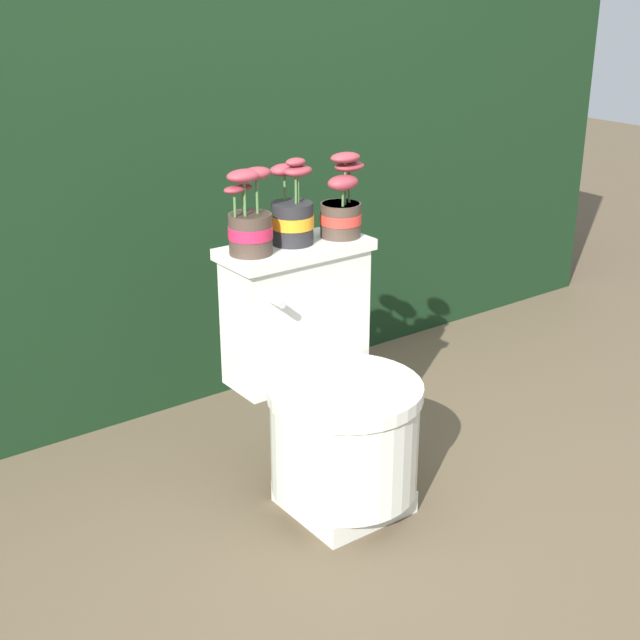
{
  "coord_description": "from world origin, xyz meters",
  "views": [
    {
      "loc": [
        -1.36,
        -1.7,
        1.4
      ],
      "look_at": [
        -0.06,
        0.06,
        0.52
      ],
      "focal_mm": 50.0,
      "sensor_mm": 36.0,
      "label": 1
    }
  ],
  "objects_px": {
    "potted_plant_left": "(250,222)",
    "potted_plant_middle": "(342,207)",
    "toilet": "(329,400)",
    "potted_plant_midleft": "(292,214)"
  },
  "relations": [
    {
      "from": "potted_plant_left",
      "to": "potted_plant_middle",
      "type": "relative_size",
      "value": 0.96
    },
    {
      "from": "toilet",
      "to": "potted_plant_middle",
      "type": "distance_m",
      "value": 0.52
    },
    {
      "from": "toilet",
      "to": "potted_plant_midleft",
      "type": "relative_size",
      "value": 3.04
    },
    {
      "from": "potted_plant_left",
      "to": "potted_plant_middle",
      "type": "height_order",
      "value": "potted_plant_middle"
    },
    {
      "from": "potted_plant_left",
      "to": "potted_plant_midleft",
      "type": "bearing_deg",
      "value": 5.56
    },
    {
      "from": "potted_plant_left",
      "to": "potted_plant_midleft",
      "type": "height_order",
      "value": "potted_plant_midleft"
    },
    {
      "from": "potted_plant_left",
      "to": "potted_plant_midleft",
      "type": "distance_m",
      "value": 0.14
    },
    {
      "from": "toilet",
      "to": "potted_plant_left",
      "type": "xyz_separation_m",
      "value": [
        -0.14,
        0.15,
        0.49
      ]
    },
    {
      "from": "potted_plant_midleft",
      "to": "potted_plant_middle",
      "type": "distance_m",
      "value": 0.15
    },
    {
      "from": "toilet",
      "to": "potted_plant_middle",
      "type": "bearing_deg",
      "value": 43.22
    }
  ]
}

